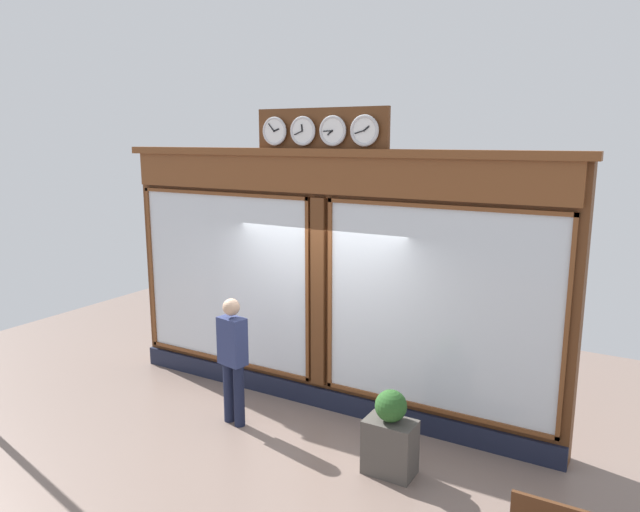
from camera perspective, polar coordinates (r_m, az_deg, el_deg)
name	(u,v)px	position (r m, az deg, el deg)	size (l,w,h in m)	color
shop_facade	(325,280)	(7.97, 0.46, -2.31)	(6.57, 0.42, 4.05)	#5B3319
pedestrian	(233,356)	(7.72, -8.46, -9.56)	(0.39, 0.28, 1.69)	#191E38
planter_box	(390,447)	(6.88, 6.79, -17.92)	(0.56, 0.36, 0.63)	#4C4742
planter_shrub	(391,406)	(6.66, 6.89, -14.23)	(0.35, 0.35, 0.35)	#285623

